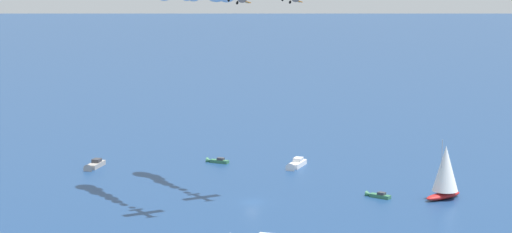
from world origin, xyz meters
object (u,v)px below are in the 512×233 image
at_px(motorboat_far_port, 296,165).
at_px(sailboat_trailing, 445,172).
at_px(motorboat_inshore, 94,165).
at_px(motorboat_offshore, 377,195).
at_px(motorboat_near_centre, 217,161).

distance_m(motorboat_far_port, sailboat_trailing, 39.80).
relative_size(motorboat_inshore, motorboat_offshore, 1.56).
xyz_separation_m(motorboat_near_centre, sailboat_trailing, (12.87, 55.04, 4.87)).
height_order(motorboat_far_port, sailboat_trailing, sailboat_trailing).
bearing_deg(sailboat_trailing, motorboat_far_port, -112.57).
xyz_separation_m(motorboat_near_centre, motorboat_offshore, (17.12, 42.86, -0.02)).
relative_size(motorboat_near_centre, motorboat_far_port, 0.63).
bearing_deg(motorboat_offshore, motorboat_inshore, -90.67).
distance_m(motorboat_far_port, motorboat_inshore, 44.85).
xyz_separation_m(motorboat_offshore, sailboat_trailing, (-4.25, 12.18, 4.89)).
height_order(motorboat_inshore, sailboat_trailing, sailboat_trailing).
bearing_deg(motorboat_far_port, motorboat_near_centre, -82.91).
xyz_separation_m(motorboat_far_port, motorboat_offshore, (19.42, 24.32, -0.27)).
bearing_deg(motorboat_near_centre, motorboat_inshore, -53.68).
relative_size(motorboat_near_centre, sailboat_trailing, 0.47).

